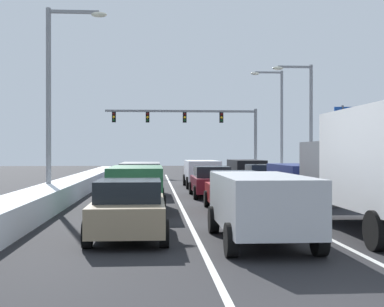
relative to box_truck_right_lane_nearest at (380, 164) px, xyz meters
The scene contains 22 objects.
ground_plane 10.22m from the box_truck_right_lane_nearest, 109.34° to the left, with size 120.00×120.00×0.00m, color black.
lane_stripe_between_right_lane_and_center_lane 13.96m from the box_truck_right_lane_nearest, 96.75° to the left, with size 0.14×46.80×0.01m, color silver.
lane_stripe_between_center_lane_and_left_lane 14.74m from the box_truck_right_lane_nearest, 110.10° to the left, with size 0.14×46.80×0.01m, color silver.
snow_bank_right_shoulder 14.29m from the box_truck_right_lane_nearest, 75.02° to the left, with size 1.98×46.80×0.89m, color white.
snow_bank_left_shoulder 17.24m from the box_truck_right_lane_nearest, 126.94° to the left, with size 1.50×46.80×0.83m, color white.
box_truck_right_lane_nearest is the anchor object (origin of this frame).
suv_navy_right_lane_second 8.96m from the box_truck_right_lane_nearest, 88.23° to the left, with size 2.16×4.90×1.67m.
sedan_charcoal_right_lane_third 15.67m from the box_truck_right_lane_nearest, 90.18° to the left, with size 2.00×4.50×1.51m.
suv_black_right_lane_fourth 21.70m from the box_truck_right_lane_nearest, 89.80° to the left, with size 2.16×4.90×1.67m.
suv_silver_center_lane_nearest 3.85m from the box_truck_right_lane_nearest, 160.87° to the right, with size 2.16×4.90×1.67m.
sedan_red_center_lane_second 6.65m from the box_truck_right_lane_nearest, 118.28° to the left, with size 2.00×4.50×1.51m.
sedan_maroon_center_lane_third 12.70m from the box_truck_right_lane_nearest, 105.10° to the left, with size 2.00×4.50×1.51m.
suv_white_center_lane_fourth 19.59m from the box_truck_right_lane_nearest, 99.25° to the left, with size 2.16×4.90×1.67m.
sedan_tan_left_lane_nearest 6.88m from the box_truck_right_lane_nearest, behind, with size 2.00×4.50×1.51m.
suv_green_left_lane_second 9.26m from the box_truck_right_lane_nearest, 137.53° to the left, with size 2.16×4.90×1.67m.
suv_gray_left_lane_third 15.16m from the box_truck_right_lane_nearest, 116.78° to the left, with size 2.16×4.90×1.67m.
sedan_navy_left_lane_fourth 21.57m from the box_truck_right_lane_nearest, 108.74° to the left, with size 2.00×4.50×1.51m.
traffic_light_gantry 35.17m from the box_truck_right_lane_nearest, 93.29° to the left, with size 14.00×0.47×6.20m.
street_lamp_right_mid 20.65m from the box_truck_right_lane_nearest, 79.53° to the left, with size 2.66×0.36×7.90m.
street_lamp_right_far 29.07m from the box_truck_right_lane_nearest, 82.31° to the left, with size 2.66×0.36×8.79m.
street_lamp_left_mid 14.58m from the box_truck_right_lane_nearest, 136.99° to the left, with size 2.66×0.36×8.54m.
roadside_sign_right 24.35m from the box_truck_right_lane_nearest, 70.30° to the left, with size 3.20×0.16×5.50m.
Camera 1 is at (-2.80, -6.62, 2.25)m, focal length 50.13 mm.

